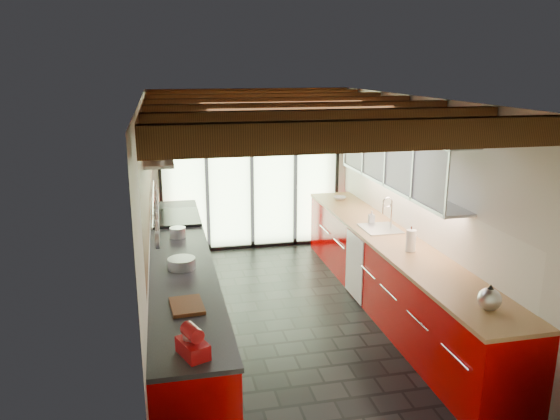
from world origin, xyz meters
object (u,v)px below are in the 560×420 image
object	(u,v)px
stand_mixer	(193,343)
soap_bottle	(372,217)
kettle	(490,298)
paper_towel	(411,241)
bowl	(340,198)

from	to	relation	value
stand_mixer	soap_bottle	xyz separation A→B (m)	(2.54, 2.93, -0.01)
kettle	paper_towel	world-z (taller)	paper_towel
soap_bottle	bowl	bearing A→B (deg)	90.00
bowl	stand_mixer	bearing A→B (deg)	-120.82
soap_bottle	stand_mixer	bearing A→B (deg)	-130.88
kettle	soap_bottle	distance (m)	2.71
paper_towel	bowl	distance (m)	2.50
kettle	soap_bottle	xyz separation A→B (m)	(-0.00, 2.71, -0.02)
kettle	paper_towel	xyz separation A→B (m)	(-0.00, 1.53, 0.02)
paper_towel	bowl	bearing A→B (deg)	90.00
stand_mixer	bowl	xyz separation A→B (m)	(2.54, 4.26, -0.07)
stand_mixer	paper_towel	xyz separation A→B (m)	(2.54, 1.76, 0.03)
bowl	soap_bottle	bearing A→B (deg)	-90.00
stand_mixer	kettle	xyz separation A→B (m)	(2.54, 0.23, 0.01)
stand_mixer	soap_bottle	size ratio (longest dim) A/B	1.86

